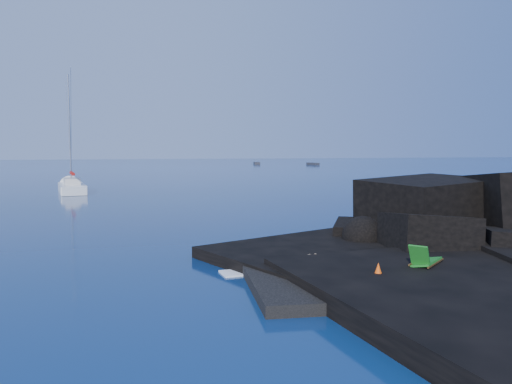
# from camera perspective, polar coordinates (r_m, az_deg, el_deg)

# --- Properties ---
(ground) EXTENTS (400.00, 400.00, 0.00)m
(ground) POSITION_cam_1_polar(r_m,az_deg,el_deg) (14.97, -0.96, -11.88)
(ground) COLOR #031538
(ground) RESTS_ON ground
(beach) EXTENTS (9.08, 6.86, 0.70)m
(beach) POSITION_cam_1_polar(r_m,az_deg,el_deg) (17.02, 13.72, -9.95)
(beach) COLOR black
(beach) RESTS_ON ground
(surf_foam) EXTENTS (10.00, 8.00, 0.06)m
(surf_foam) POSITION_cam_1_polar(r_m,az_deg,el_deg) (21.16, 9.04, -6.93)
(surf_foam) COLOR white
(surf_foam) RESTS_ON ground
(sailboat) EXTENTS (4.00, 11.45, 11.77)m
(sailboat) POSITION_cam_1_polar(r_m,az_deg,el_deg) (53.03, -20.28, -0.03)
(sailboat) COLOR white
(sailboat) RESTS_ON ground
(deck_chair) EXTENTS (1.72, 1.58, 1.12)m
(deck_chair) POSITION_cam_1_polar(r_m,az_deg,el_deg) (17.10, 18.92, -6.87)
(deck_chair) COLOR #186C1D
(deck_chair) RESTS_ON beach
(towel) EXTENTS (2.24, 1.90, 0.05)m
(towel) POSITION_cam_1_polar(r_m,az_deg,el_deg) (17.59, 5.93, -8.08)
(towel) COLOR silver
(towel) RESTS_ON beach
(sunbather) EXTENTS (1.78, 1.34, 0.24)m
(sunbather) POSITION_cam_1_polar(r_m,az_deg,el_deg) (17.56, 5.94, -7.60)
(sunbather) COLOR tan
(sunbather) RESTS_ON towel
(marker_cone) EXTENTS (0.45, 0.45, 0.60)m
(marker_cone) POSITION_cam_1_polar(r_m,az_deg,el_deg) (15.54, 13.79, -8.91)
(marker_cone) COLOR #FF540D
(marker_cone) RESTS_ON beach
(distant_boat_a) EXTENTS (2.28, 4.99, 0.64)m
(distant_boat_a) POSITION_cam_1_polar(r_m,az_deg,el_deg) (138.45, 0.08, 3.18)
(distant_boat_a) COLOR #27272D
(distant_boat_a) RESTS_ON ground
(distant_boat_b) EXTENTS (2.18, 4.77, 0.61)m
(distant_boat_b) POSITION_cam_1_polar(r_m,az_deg,el_deg) (134.55, 6.51, 3.09)
(distant_boat_b) COLOR #29292F
(distant_boat_b) RESTS_ON ground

